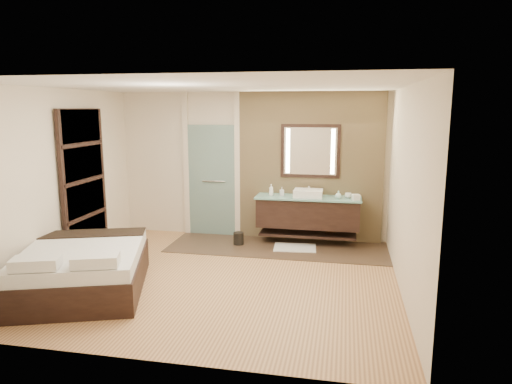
% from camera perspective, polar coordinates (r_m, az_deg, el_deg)
% --- Properties ---
extents(floor, '(5.00, 5.00, 0.00)m').
position_cam_1_polar(floor, '(6.70, -4.57, -10.63)').
color(floor, brown).
rests_on(floor, ground).
extents(tile_strip, '(3.80, 1.30, 0.01)m').
position_cam_1_polar(tile_strip, '(8.06, 2.67, -6.89)').
color(tile_strip, '#3C2F21').
rests_on(tile_strip, floor).
extents(stone_wall, '(2.60, 0.08, 2.70)m').
position_cam_1_polar(stone_wall, '(8.32, 6.78, 3.07)').
color(stone_wall, tan).
rests_on(stone_wall, floor).
extents(vanity, '(1.85, 0.55, 0.88)m').
position_cam_1_polar(vanity, '(8.17, 6.51, -2.55)').
color(vanity, black).
rests_on(vanity, stone_wall).
extents(mirror_unit, '(1.06, 0.04, 0.96)m').
position_cam_1_polar(mirror_unit, '(8.23, 6.80, 5.10)').
color(mirror_unit, black).
rests_on(mirror_unit, stone_wall).
extents(frosted_door, '(1.10, 0.12, 2.70)m').
position_cam_1_polar(frosted_door, '(8.67, -5.53, 2.02)').
color(frosted_door, '#A0CBC3').
rests_on(frosted_door, floor).
extents(shoji_partition, '(0.06, 1.20, 2.40)m').
position_cam_1_polar(shoji_partition, '(7.90, -20.69, 1.05)').
color(shoji_partition, black).
rests_on(shoji_partition, floor).
extents(bed, '(2.05, 2.29, 0.73)m').
position_cam_1_polar(bed, '(6.55, -20.79, -9.00)').
color(bed, black).
rests_on(bed, floor).
extents(bath_mat, '(0.76, 0.55, 0.02)m').
position_cam_1_polar(bath_mat, '(8.01, 4.88, -6.94)').
color(bath_mat, silver).
rests_on(bath_mat, floor).
extents(waste_bin, '(0.23, 0.23, 0.23)m').
position_cam_1_polar(waste_bin, '(8.18, -2.19, -5.85)').
color(waste_bin, black).
rests_on(waste_bin, floor).
extents(tissue_box, '(0.15, 0.15, 0.10)m').
position_cam_1_polar(tissue_box, '(7.92, 12.38, -0.65)').
color(tissue_box, silver).
rests_on(tissue_box, vanity).
extents(soap_bottle_a, '(0.08, 0.08, 0.20)m').
position_cam_1_polar(soap_bottle_a, '(8.17, 1.91, 0.28)').
color(soap_bottle_a, white).
rests_on(soap_bottle_a, vanity).
extents(soap_bottle_b, '(0.09, 0.09, 0.16)m').
position_cam_1_polar(soap_bottle_b, '(8.14, 3.24, 0.08)').
color(soap_bottle_b, '#B2B2B2').
rests_on(soap_bottle_b, vanity).
extents(soap_bottle_c, '(0.13, 0.13, 0.14)m').
position_cam_1_polar(soap_bottle_c, '(8.01, 10.26, -0.33)').
color(soap_bottle_c, '#ADDAD4').
rests_on(soap_bottle_c, vanity).
extents(cup, '(0.14, 0.14, 0.09)m').
position_cam_1_polar(cup, '(8.10, 11.45, -0.42)').
color(cup, white).
rests_on(cup, vanity).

